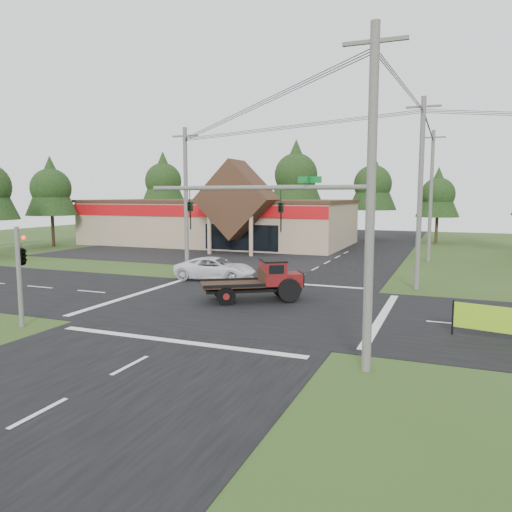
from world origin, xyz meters
The scene contains 20 objects.
ground centered at (0.00, 0.00, 0.00)m, with size 120.00×120.00×0.00m, color #2B4016.
road_ns centered at (0.00, 0.00, 0.01)m, with size 12.00×120.00×0.02m, color black.
road_ew centered at (0.00, 0.00, 0.01)m, with size 120.00×12.00×0.02m, color black.
parking_apron centered at (-14.00, 19.00, 0.01)m, with size 28.00×14.00×0.02m, color black.
cvs_building centered at (-15.70, 29.57, 2.78)m, with size 30.40×18.20×9.19m.
traffic_signal_mast centered at (5.82, -7.50, 4.43)m, with size 8.12×0.24×7.00m.
traffic_signal_corner centered at (-7.50, -7.32, 3.52)m, with size 0.53×2.48×4.40m.
utility_pole_nr centered at (7.50, -7.50, 5.64)m, with size 2.00×0.30×11.00m.
utility_pole_nw centered at (-8.00, 8.00, 5.39)m, with size 2.00×0.30×10.50m.
utility_pole_ne centered at (8.00, 8.00, 5.89)m, with size 2.00×0.30×11.50m.
utility_pole_n centered at (8.00, 22.00, 5.74)m, with size 2.00×0.30×11.20m.
tree_row_a centered at (-30.00, 40.00, 8.05)m, with size 6.72×6.72×12.12m.
tree_row_b centered at (-20.00, 42.00, 6.70)m, with size 5.60×5.60×10.10m.
tree_row_c centered at (-10.00, 41.00, 8.72)m, with size 7.28×7.28×13.13m.
tree_row_d centered at (0.00, 42.00, 7.38)m, with size 6.16×6.16×11.11m.
tree_row_e centered at (8.00, 40.00, 6.03)m, with size 5.04×5.04×9.09m.
tree_side_w centered at (-32.00, 20.00, 6.70)m, with size 5.60×5.60×10.10m.
antique_flatbed_truck centered at (-0.06, 1.22, 1.15)m, with size 2.10×5.49×2.30m, color #550C10, non-canonical shape.
roadside_banner centered at (12.15, -2.33, 0.73)m, with size 4.27×0.12×1.46m, color #81BE19, non-canonical shape.
white_pickup centered at (-5.04, 6.69, 0.76)m, with size 2.53×5.50×1.53m, color white.
Camera 1 is at (10.00, -23.56, 5.75)m, focal length 35.00 mm.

